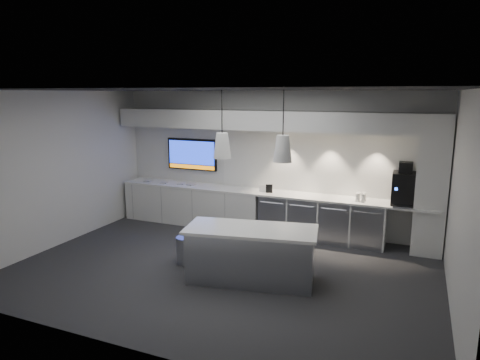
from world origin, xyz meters
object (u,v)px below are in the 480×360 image
at_px(wall_tv, 192,154).
at_px(coffee_machine, 404,187).
at_px(bin, 186,250).
at_px(island, 251,254).

xyz_separation_m(wall_tv, coffee_machine, (4.64, -0.25, -0.33)).
bearing_deg(wall_tv, bin, -63.86).
xyz_separation_m(wall_tv, bin, (1.19, -2.42, -1.32)).
xyz_separation_m(wall_tv, island, (2.50, -2.64, -1.12)).
height_order(island, bin, island).
xyz_separation_m(bin, coffee_machine, (3.45, 2.18, 0.99)).
distance_m(bin, coffee_machine, 4.20).
bearing_deg(bin, island, -9.25).
bearing_deg(island, bin, 160.15).
relative_size(island, bin, 4.55).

